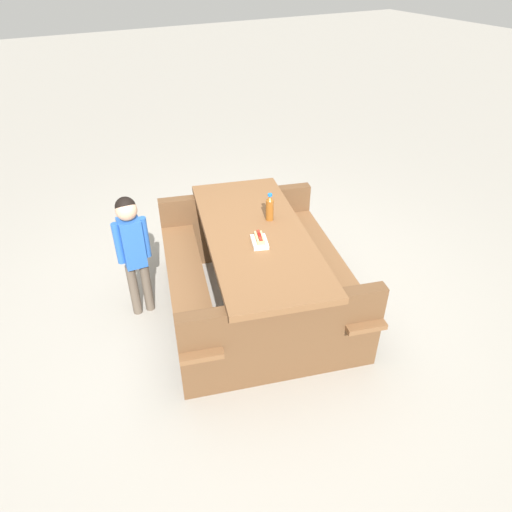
# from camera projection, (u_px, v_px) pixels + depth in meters

# --- Properties ---
(ground_plane) EXTENTS (30.00, 30.00, 0.00)m
(ground_plane) POSITION_uv_depth(u_px,v_px,m) (256.00, 306.00, 3.92)
(ground_plane) COLOR gray
(ground_plane) RESTS_ON ground
(picnic_table) EXTENTS (2.10, 1.82, 0.75)m
(picnic_table) POSITION_uv_depth(u_px,v_px,m) (256.00, 264.00, 3.67)
(picnic_table) COLOR brown
(picnic_table) RESTS_ON ground
(soda_bottle) EXTENTS (0.06, 0.06, 0.23)m
(soda_bottle) POSITION_uv_depth(u_px,v_px,m) (270.00, 208.00, 3.59)
(soda_bottle) COLOR brown
(soda_bottle) RESTS_ON picnic_table
(hotdog_tray) EXTENTS (0.21, 0.16, 0.08)m
(hotdog_tray) POSITION_uv_depth(u_px,v_px,m) (260.00, 240.00, 3.34)
(hotdog_tray) COLOR white
(hotdog_tray) RESTS_ON picnic_table
(child_in_coat) EXTENTS (0.17, 0.26, 1.06)m
(child_in_coat) POSITION_uv_depth(u_px,v_px,m) (132.00, 243.00, 3.50)
(child_in_coat) COLOR brown
(child_in_coat) RESTS_ON ground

